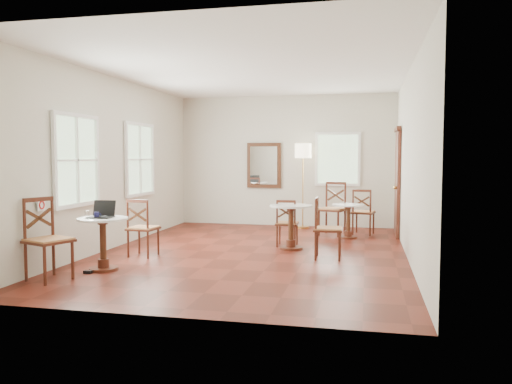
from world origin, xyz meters
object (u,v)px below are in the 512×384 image
chair_near_a (142,228)px  laptop (102,213)px  cafe_table_back (348,217)px  chair_near_b (47,239)px  cafe_table_near (103,238)px  chair_mid_a (287,223)px  cafe_table_mid (291,222)px  mouse (106,216)px  water_glass (87,214)px  chair_back_a (363,212)px  floor_lamp (303,157)px  chair_mid_b (326,228)px  navy_mug (97,215)px  chair_back_b (333,209)px  power_adapter (88,272)px

chair_near_a → laptop: 1.06m
chair_near_a → cafe_table_back: bearing=-136.7°
chair_near_b → cafe_table_near: bearing=-10.4°
chair_mid_a → cafe_table_mid: bearing=111.8°
mouse → laptop: bearing=171.8°
cafe_table_back → water_glass: water_glass is taller
cafe_table_mid → chair_near_a: chair_near_a is taller
cafe_table_near → chair_mid_a: size_ratio=0.88×
chair_near_b → chair_back_a: size_ratio=1.14×
mouse → cafe_table_near: bearing=-115.2°
chair_mid_a → floor_lamp: bearing=-90.5°
cafe_table_mid → laptop: laptop is taller
cafe_table_mid → chair_mid_a: 0.29m
chair_mid_b → laptop: 3.40m
mouse → water_glass: (-0.21, -0.14, 0.04)m
laptop → water_glass: (-0.15, -0.15, -0.00)m
chair_mid_b → laptop: (-3.06, -1.44, 0.32)m
navy_mug → water_glass: bearing=-162.4°
chair_back_a → mouse: size_ratio=10.54×
chair_back_b → mouse: size_ratio=12.17×
chair_near_a → chair_back_b: chair_back_b is taller
mouse → chair_back_a: bearing=48.1°
cafe_table_mid → water_glass: water_glass is taller
cafe_table_near → chair_near_a: bearing=83.9°
cafe_table_mid → cafe_table_back: (0.93, 1.44, -0.06)m
cafe_table_back → water_glass: (-3.47, -3.72, 0.38)m
chair_near_a → power_adapter: chair_near_a is taller
chair_back_a → chair_back_b: bearing=28.2°
navy_mug → chair_mid_a: bearing=47.4°
chair_near_b → floor_lamp: 6.23m
laptop → chair_near_a: bearing=79.1°
cafe_table_mid → chair_back_a: (1.21, 1.98, -0.01)m
laptop → chair_back_b: bearing=50.3°
cafe_table_back → water_glass: size_ratio=6.19×
chair_back_b → cafe_table_near: bearing=-109.7°
chair_back_b → mouse: chair_back_b is taller
cafe_table_mid → navy_mug: bearing=-137.1°
cafe_table_near → power_adapter: (-0.11, -0.24, -0.44)m
navy_mug → power_adapter: (-0.05, -0.19, -0.77)m
chair_near_b → chair_back_b: size_ratio=0.99×
chair_back_b → laptop: chair_back_b is taller
cafe_table_back → chair_near_a: chair_near_a is taller
cafe_table_near → chair_back_b: (2.95, 3.98, 0.08)m
floor_lamp → mouse: (-2.21, -4.81, -0.85)m
chair_back_b → navy_mug: bearing=-109.9°
chair_near_b → chair_mid_a: size_ratio=1.28×
water_glass → cafe_table_mid: bearing=41.9°
floor_lamp → power_adapter: 5.83m
chair_near_b → navy_mug: (0.36, 0.62, 0.25)m
laptop → water_glass: laptop is taller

